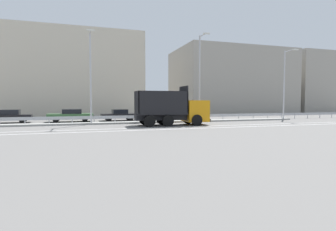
{
  "coord_description": "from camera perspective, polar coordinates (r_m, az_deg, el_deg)",
  "views": [
    {
      "loc": [
        -8.19,
        -24.67,
        2.25
      ],
      "look_at": [
        -0.27,
        0.62,
        0.85
      ],
      "focal_mm": 28.0,
      "sensor_mm": 36.0,
      "label": 1
    }
  ],
  "objects": [
    {
      "name": "street_lamp_3",
      "position": [
        35.81,
        24.12,
        6.76
      ],
      "size": [
        0.72,
        2.14,
        8.55
      ],
      "color": "#ADADB2",
      "rests_on": "ground_plane"
    },
    {
      "name": "ground_plane",
      "position": [
        26.09,
        0.98,
        -1.91
      ],
      "size": [
        320.0,
        320.0,
        0.0
      ],
      "primitive_type": "plane",
      "color": "#605E5B"
    },
    {
      "name": "street_lamp_2",
      "position": [
        29.39,
        6.98,
        8.82
      ],
      "size": [
        0.71,
        2.06,
        9.51
      ],
      "color": "#ADADB2",
      "rests_on": "ground_plane"
    },
    {
      "name": "parked_car_2",
      "position": [
        31.18,
        -20.36,
        0.03
      ],
      "size": [
        4.83,
        2.06,
        1.42
      ],
      "rotation": [
        0.0,
        0.0,
        1.59
      ],
      "color": "#335B33",
      "rests_on": "ground_plane"
    },
    {
      "name": "parked_car_1",
      "position": [
        32.47,
        -31.36,
        -0.13
      ],
      "size": [
        4.57,
        2.08,
        1.41
      ],
      "rotation": [
        0.0,
        0.0,
        1.65
      ],
      "color": "black",
      "rests_on": "ground_plane"
    },
    {
      "name": "background_building_1",
      "position": [
        54.52,
        13.48,
        7.06
      ],
      "size": [
        21.99,
        13.83,
        12.32
      ],
      "primitive_type": "cube",
      "color": "gray",
      "rests_on": "ground_plane"
    },
    {
      "name": "lane_strip_0",
      "position": [
        23.36,
        2.12,
        -2.49
      ],
      "size": [
        57.91,
        0.16,
        0.01
      ],
      "primitive_type": "cube",
      "color": "silver",
      "rests_on": "ground_plane"
    },
    {
      "name": "parked_car_4",
      "position": [
        32.82,
        0.33,
        0.32
      ],
      "size": [
        4.48,
        1.97,
        1.35
      ],
      "rotation": [
        0.0,
        0.0,
        -1.52
      ],
      "color": "#B27A14",
      "rests_on": "ground_plane"
    },
    {
      "name": "median_road_sign",
      "position": [
        27.42,
        -6.07,
        0.78
      ],
      "size": [
        0.75,
        0.16,
        2.22
      ],
      "color": "white",
      "rests_on": "ground_plane"
    },
    {
      "name": "street_lamp_1",
      "position": [
        26.82,
        -16.49,
        8.65
      ],
      "size": [
        0.7,
        2.28,
        8.88
      ],
      "color": "#ADADB2",
      "rests_on": "ground_plane"
    },
    {
      "name": "dump_truck",
      "position": [
        25.24,
        2.57,
        0.83
      ],
      "size": [
        7.08,
        2.71,
        3.73
      ],
      "rotation": [
        0.0,
        0.0,
        -1.59
      ],
      "color": "orange",
      "rests_on": "ground_plane"
    },
    {
      "name": "background_building_0",
      "position": [
        48.9,
        -19.04,
        8.39
      ],
      "size": [
        21.56,
        11.63,
        13.91
      ],
      "primitive_type": "cube",
      "color": "beige",
      "rests_on": "ground_plane"
    },
    {
      "name": "median_guardrail",
      "position": [
        29.09,
        -1.0,
        -0.28
      ],
      "size": [
        57.91,
        0.09,
        0.78
      ],
      "color": "#9EA0A5",
      "rests_on": "ground_plane"
    },
    {
      "name": "lane_strip_1",
      "position": [
        21.75,
        3.64,
        -2.9
      ],
      "size": [
        57.91,
        0.16,
        0.01
      ],
      "primitive_type": "cube",
      "color": "silver",
      "rests_on": "ground_plane"
    },
    {
      "name": "background_building_2",
      "position": [
        67.24,
        26.75,
        6.24
      ],
      "size": [
        10.55,
        13.77,
        12.79
      ],
      "primitive_type": "cube",
      "color": "gray",
      "rests_on": "ground_plane"
    },
    {
      "name": "median_island",
      "position": [
        28.18,
        -0.43,
        -1.36
      ],
      "size": [
        31.85,
        1.1,
        0.18
      ],
      "primitive_type": "cube",
      "color": "gray",
      "rests_on": "ground_plane"
    },
    {
      "name": "parked_car_3",
      "position": [
        31.65,
        -10.61,
        0.14
      ],
      "size": [
        4.16,
        2.12,
        1.34
      ],
      "rotation": [
        0.0,
        0.0,
        1.61
      ],
      "color": "black",
      "rests_on": "ground_plane"
    }
  ]
}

